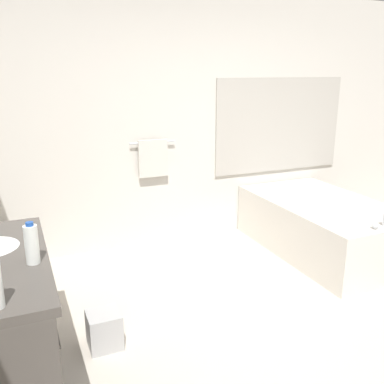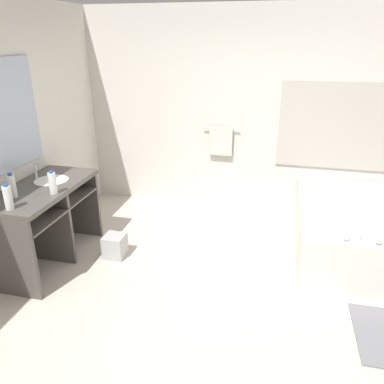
{
  "view_description": "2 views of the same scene",
  "coord_description": "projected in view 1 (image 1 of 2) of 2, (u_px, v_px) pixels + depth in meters",
  "views": [
    {
      "loc": [
        -1.67,
        -2.12,
        1.89
      ],
      "look_at": [
        -0.31,
        1.07,
        0.89
      ],
      "focal_mm": 40.0,
      "sensor_mm": 36.0,
      "label": 1
    },
    {
      "loc": [
        0.47,
        -2.81,
        2.3
      ],
      "look_at": [
        -0.39,
        0.82,
        0.75
      ],
      "focal_mm": 35.0,
      "sensor_mm": 36.0,
      "label": 2
    }
  ],
  "objects": [
    {
      "name": "ground_plane",
      "position": [
        292.0,
        347.0,
        3.02
      ],
      "size": [
        16.0,
        16.0,
        0.0
      ],
      "primitive_type": "plane",
      "color": "beige",
      "rests_on": "ground"
    },
    {
      "name": "wall_back_with_blinds",
      "position": [
        180.0,
        122.0,
        4.64
      ],
      "size": [
        7.4,
        0.13,
        2.7
      ],
      "color": "silver",
      "rests_on": "ground_plane"
    },
    {
      "name": "water_bottle_3",
      "position": [
        32.0,
        244.0,
        2.29
      ],
      "size": [
        0.07,
        0.07,
        0.23
      ],
      "color": "silver",
      "rests_on": "vanity_counter"
    },
    {
      "name": "bathtub",
      "position": [
        323.0,
        224.0,
        4.56
      ],
      "size": [
        1.06,
        1.82,
        0.67
      ],
      "color": "silver",
      "rests_on": "ground_plane"
    },
    {
      "name": "waste_bin",
      "position": [
        104.0,
        329.0,
        3.0
      ],
      "size": [
        0.23,
        0.23,
        0.26
      ],
      "color": "#B2B2B2",
      "rests_on": "ground_plane"
    }
  ]
}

